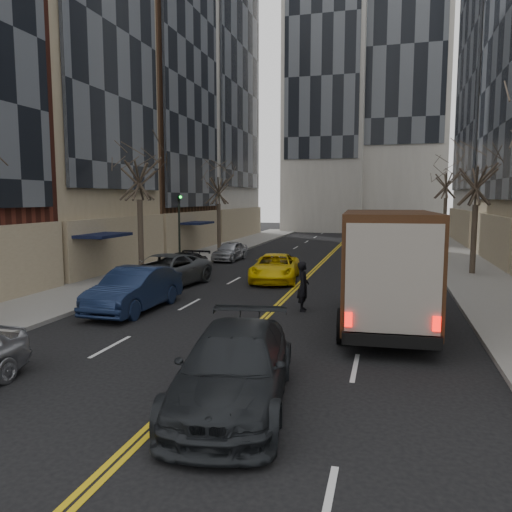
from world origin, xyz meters
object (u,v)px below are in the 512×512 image
Objects in this scene: observer_sedan at (234,368)px; pedestrian at (303,286)px; taxi at (275,268)px; ups_truck at (386,271)px.

pedestrian reaches higher than observer_sedan.
pedestrian is at bearing -75.01° from taxi.
pedestrian is (-3.06, 2.02, -1.00)m from ups_truck.
ups_truck is 1.26× the size of observer_sedan.
taxi is at bearing 15.15° from pedestrian.
ups_truck is at bearing -63.09° from taxi.
pedestrian is (2.55, -6.46, 0.26)m from taxi.
ups_truck reaches higher than pedestrian.
pedestrian reaches higher than taxi.
taxi is 6.95m from pedestrian.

